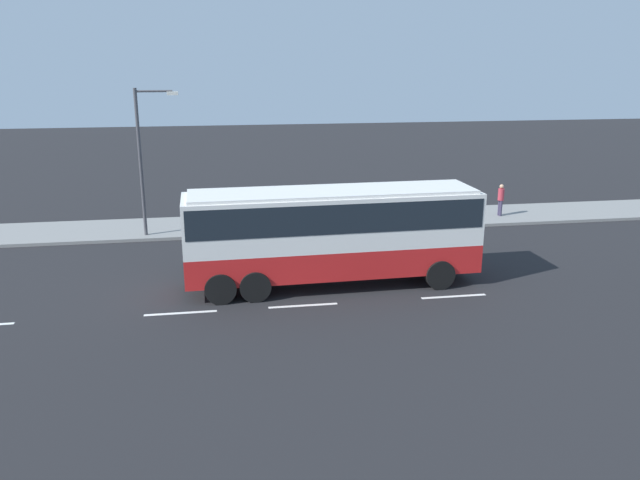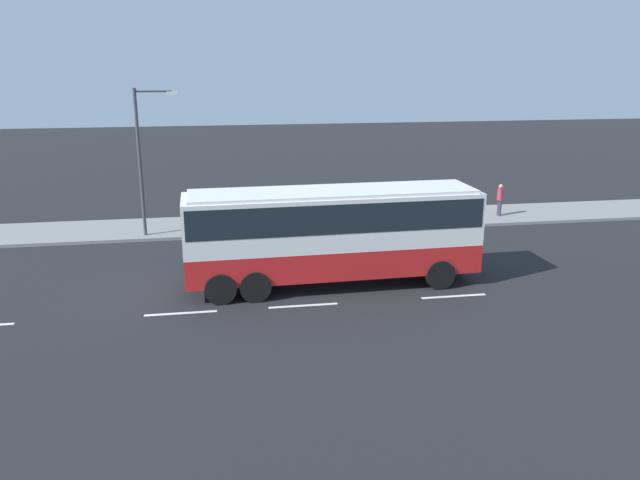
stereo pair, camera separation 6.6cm
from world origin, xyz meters
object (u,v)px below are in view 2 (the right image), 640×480
(pedestrian_near_curb, at_px, (500,198))
(street_lamp, at_px, (144,152))
(pedestrian_at_crossing, at_px, (388,208))
(coach_bus, at_px, (333,227))

(pedestrian_near_curb, xyz_separation_m, street_lamp, (-18.01, -0.88, 2.97))
(pedestrian_at_crossing, relative_size, street_lamp, 0.23)
(coach_bus, xyz_separation_m, pedestrian_at_crossing, (4.26, 7.80, -1.23))
(pedestrian_at_crossing, xyz_separation_m, street_lamp, (-11.63, -0.00, 3.07))
(coach_bus, xyz_separation_m, street_lamp, (-7.36, 7.80, 1.85))
(pedestrian_near_curb, bearing_deg, pedestrian_at_crossing, -177.77)
(pedestrian_at_crossing, bearing_deg, street_lamp, -68.90)
(pedestrian_at_crossing, bearing_deg, pedestrian_near_curb, 118.94)
(coach_bus, bearing_deg, pedestrian_near_curb, 37.77)
(coach_bus, relative_size, street_lamp, 1.60)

